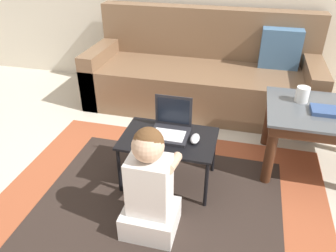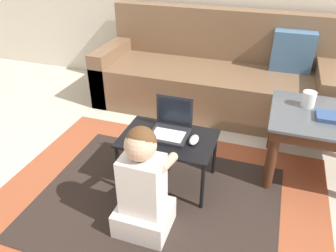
{
  "view_description": "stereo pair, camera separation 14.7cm",
  "coord_description": "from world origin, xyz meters",
  "px_view_note": "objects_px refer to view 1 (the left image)",
  "views": [
    {
      "loc": [
        0.47,
        -1.74,
        1.54
      ],
      "look_at": [
        0.02,
        0.05,
        0.43
      ],
      "focal_mm": 35.0,
      "sensor_mm": 36.0,
      "label": 1
    },
    {
      "loc": [
        0.61,
        -1.7,
        1.54
      ],
      "look_at": [
        0.02,
        0.05,
        0.43
      ],
      "focal_mm": 35.0,
      "sensor_mm": 36.0,
      "label": 2
    }
  ],
  "objects_px": {
    "laptop": "(170,129)",
    "couch": "(202,75)",
    "person_seated": "(150,189)",
    "book_on_table": "(332,111)",
    "coffee_table": "(330,121)",
    "laptop_desk": "(168,143)",
    "cup_on_table": "(302,94)",
    "computer_mouse": "(195,139)"
  },
  "relations": [
    {
      "from": "couch",
      "to": "computer_mouse",
      "type": "distance_m",
      "value": 1.28
    },
    {
      "from": "computer_mouse",
      "to": "cup_on_table",
      "type": "height_order",
      "value": "cup_on_table"
    },
    {
      "from": "laptop",
      "to": "computer_mouse",
      "type": "relative_size",
      "value": 2.25
    },
    {
      "from": "couch",
      "to": "laptop",
      "type": "distance_m",
      "value": 1.23
    },
    {
      "from": "laptop",
      "to": "computer_mouse",
      "type": "distance_m",
      "value": 0.18
    },
    {
      "from": "book_on_table",
      "to": "laptop_desk",
      "type": "bearing_deg",
      "value": -159.96
    },
    {
      "from": "couch",
      "to": "laptop_desk",
      "type": "height_order",
      "value": "couch"
    },
    {
      "from": "coffee_table",
      "to": "laptop_desk",
      "type": "height_order",
      "value": "coffee_table"
    },
    {
      "from": "laptop",
      "to": "person_seated",
      "type": "height_order",
      "value": "person_seated"
    },
    {
      "from": "laptop",
      "to": "person_seated",
      "type": "xyz_separation_m",
      "value": [
        0.0,
        -0.49,
        -0.09
      ]
    },
    {
      "from": "couch",
      "to": "coffee_table",
      "type": "height_order",
      "value": "couch"
    },
    {
      "from": "computer_mouse",
      "to": "person_seated",
      "type": "height_order",
      "value": "person_seated"
    },
    {
      "from": "couch",
      "to": "book_on_table",
      "type": "distance_m",
      "value": 1.36
    },
    {
      "from": "laptop",
      "to": "computer_mouse",
      "type": "height_order",
      "value": "laptop"
    },
    {
      "from": "computer_mouse",
      "to": "laptop",
      "type": "bearing_deg",
      "value": 164.49
    },
    {
      "from": "laptop",
      "to": "couch",
      "type": "bearing_deg",
      "value": 88.76
    },
    {
      "from": "laptop_desk",
      "to": "computer_mouse",
      "type": "bearing_deg",
      "value": 1.18
    },
    {
      "from": "laptop_desk",
      "to": "person_seated",
      "type": "distance_m",
      "value": 0.44
    },
    {
      "from": "coffee_table",
      "to": "couch",
      "type": "bearing_deg",
      "value": 139.73
    },
    {
      "from": "laptop",
      "to": "laptop_desk",
      "type": "bearing_deg",
      "value": -90.01
    },
    {
      "from": "person_seated",
      "to": "book_on_table",
      "type": "relative_size",
      "value": 2.69
    },
    {
      "from": "couch",
      "to": "computer_mouse",
      "type": "relative_size",
      "value": 19.35
    },
    {
      "from": "laptop_desk",
      "to": "computer_mouse",
      "type": "height_order",
      "value": "computer_mouse"
    },
    {
      "from": "couch",
      "to": "computer_mouse",
      "type": "xyz_separation_m",
      "value": [
        0.15,
        -1.27,
        0.09
      ]
    },
    {
      "from": "laptop_desk",
      "to": "couch",
      "type": "bearing_deg",
      "value": 88.81
    },
    {
      "from": "cup_on_table",
      "to": "coffee_table",
      "type": "bearing_deg",
      "value": -25.69
    },
    {
      "from": "cup_on_table",
      "to": "computer_mouse",
      "type": "bearing_deg",
      "value": -142.87
    },
    {
      "from": "person_seated",
      "to": "laptop_desk",
      "type": "bearing_deg",
      "value": 90.62
    },
    {
      "from": "couch",
      "to": "laptop_desk",
      "type": "bearing_deg",
      "value": -91.19
    },
    {
      "from": "person_seated",
      "to": "computer_mouse",
      "type": "bearing_deg",
      "value": 69.11
    },
    {
      "from": "computer_mouse",
      "to": "book_on_table",
      "type": "distance_m",
      "value": 0.93
    },
    {
      "from": "couch",
      "to": "person_seated",
      "type": "bearing_deg",
      "value": -90.72
    },
    {
      "from": "person_seated",
      "to": "book_on_table",
      "type": "height_order",
      "value": "person_seated"
    },
    {
      "from": "laptop_desk",
      "to": "laptop",
      "type": "xyz_separation_m",
      "value": [
        0.0,
        0.05,
        0.08
      ]
    },
    {
      "from": "person_seated",
      "to": "cup_on_table",
      "type": "relative_size",
      "value": 6.45
    },
    {
      "from": "coffee_table",
      "to": "computer_mouse",
      "type": "bearing_deg",
      "value": -154.78
    },
    {
      "from": "laptop_desk",
      "to": "person_seated",
      "type": "bearing_deg",
      "value": -89.38
    },
    {
      "from": "computer_mouse",
      "to": "cup_on_table",
      "type": "xyz_separation_m",
      "value": [
        0.67,
        0.51,
        0.16
      ]
    },
    {
      "from": "laptop_desk",
      "to": "cup_on_table",
      "type": "xyz_separation_m",
      "value": [
        0.84,
        0.51,
        0.22
      ]
    },
    {
      "from": "computer_mouse",
      "to": "book_on_table",
      "type": "height_order",
      "value": "book_on_table"
    },
    {
      "from": "couch",
      "to": "computer_mouse",
      "type": "bearing_deg",
      "value": -83.34
    },
    {
      "from": "computer_mouse",
      "to": "person_seated",
      "type": "bearing_deg",
      "value": -110.89
    }
  ]
}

